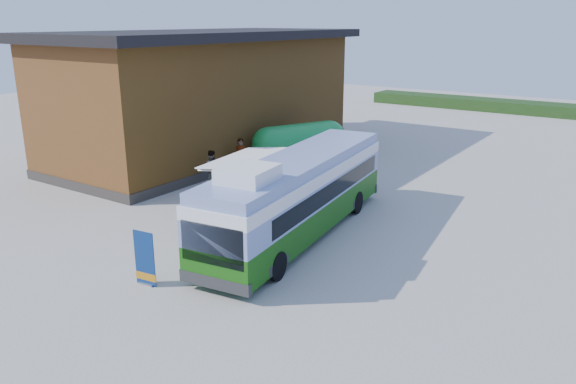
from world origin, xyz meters
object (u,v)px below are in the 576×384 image
Objects in this scene: banner at (145,263)px; slurry_tanker at (300,141)px; bus at (298,193)px; person_a at (241,156)px; picnic_table at (310,208)px; person_b at (211,168)px.

slurry_tanker reaches higher than banner.
bus is at bearing 68.36° from banner.
banner is 0.92× the size of person_a.
person_a reaches higher than picnic_table.
person_a is (-7.56, 5.90, -0.74)m from bus.
bus is 6.06× the size of person_a.
bus reaches higher than banner.
slurry_tanker reaches higher than picnic_table.
bus is 11.55m from slurry_tanker.
slurry_tanker reaches higher than person_b.
person_b reaches higher than picnic_table.
person_a reaches higher than banner.
person_b is at bearing 145.71° from picnic_table.
slurry_tanker is at bearing 98.82° from banner.
person_b is (-5.94, 9.79, 0.15)m from banner.
banner is 11.45m from person_b.
bus is at bearing 116.58° from person_b.
bus reaches higher than person_b.
bus is 2.04× the size of slurry_tanker.
person_b is 0.30× the size of slurry_tanker.
slurry_tanker reaches higher than person_a.
banner is 1.02× the size of person_b.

